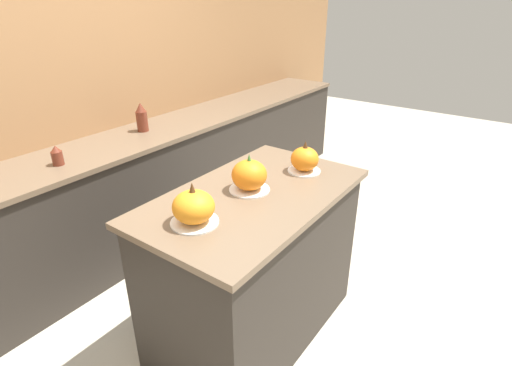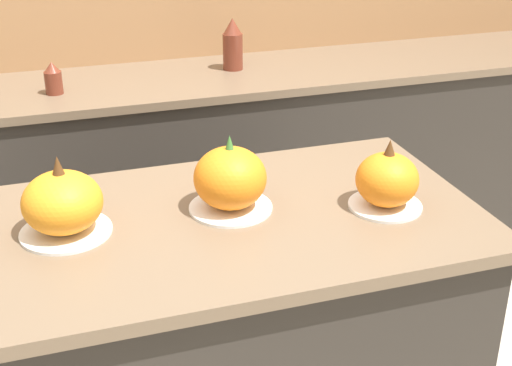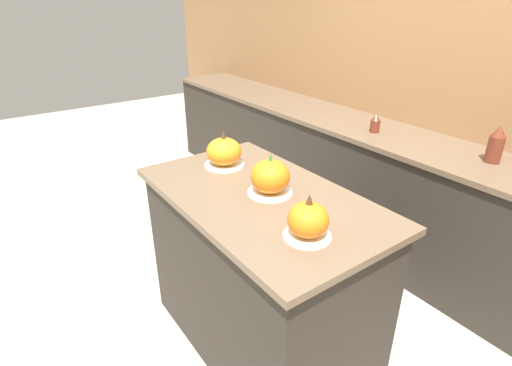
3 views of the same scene
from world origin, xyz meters
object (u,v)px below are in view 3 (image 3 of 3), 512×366
at_px(pumpkin_cake_center, 270,177).
at_px(pumpkin_cake_right, 308,221).
at_px(bottle_short, 375,124).
at_px(bottle_tall, 496,145).
at_px(pumpkin_cake_left, 224,152).

bearing_deg(pumpkin_cake_center, pumpkin_cake_right, -16.20).
xyz_separation_m(pumpkin_cake_right, bottle_short, (-0.77, 1.35, -0.04)).
distance_m(pumpkin_cake_right, bottle_short, 1.55).
distance_m(pumpkin_cake_center, pumpkin_cake_right, 0.41).
xyz_separation_m(pumpkin_cake_right, bottle_tall, (0.01, 1.47, 0.00)).
distance_m(pumpkin_cake_center, bottle_short, 1.29).
bearing_deg(pumpkin_cake_center, bottle_tall, 73.50).
relative_size(pumpkin_cake_center, bottle_short, 1.70).
height_order(pumpkin_cake_left, pumpkin_cake_center, pumpkin_cake_center).
bearing_deg(bottle_tall, pumpkin_cake_right, -90.37).
distance_m(bottle_tall, bottle_short, 0.79).
relative_size(pumpkin_cake_right, bottle_tall, 0.86).
bearing_deg(pumpkin_cake_right, pumpkin_cake_left, 171.99).
bearing_deg(bottle_short, pumpkin_cake_right, -60.47).
distance_m(pumpkin_cake_left, pumpkin_cake_center, 0.42).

